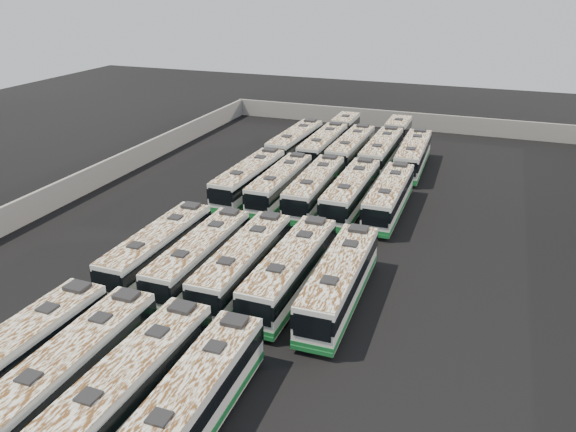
{
  "coord_description": "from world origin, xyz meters",
  "views": [
    {
      "loc": [
        11.57,
        -35.44,
        18.19
      ],
      "look_at": [
        -1.99,
        0.78,
        1.6
      ],
      "focal_mm": 35.0,
      "sensor_mm": 36.0,
      "label": 1
    }
  ],
  "objects_px": {
    "bus_front_left": "(72,369)",
    "bus_midfront_far_left": "(158,248)",
    "bus_midback_left": "(280,184)",
    "bus_midback_far_right": "(389,197)",
    "bus_back_left": "(331,140)",
    "bus_back_far_left": "(295,143)",
    "bus_midfront_far_right": "(340,281)",
    "bus_midfront_left": "(200,256)",
    "bus_midfront_center": "(243,263)",
    "bus_front_center": "(129,386)",
    "bus_midfront_right": "(291,270)",
    "bus_back_right": "(387,145)",
    "bus_midback_center": "(315,188)",
    "bus_front_right": "(192,404)",
    "bus_midback_far_left": "(249,179)",
    "bus_back_far_right": "(413,155)",
    "bus_front_far_left": "(15,357)",
    "bus_back_center": "(351,149)",
    "bus_midback_right": "(351,192)"
  },
  "relations": [
    {
      "from": "bus_midback_left",
      "to": "bus_back_far_left",
      "type": "relative_size",
      "value": 0.95
    },
    {
      "from": "bus_midback_right",
      "to": "bus_back_far_left",
      "type": "bearing_deg",
      "value": 127.46
    },
    {
      "from": "bus_midback_center",
      "to": "bus_back_right",
      "type": "xyz_separation_m",
      "value": [
        3.16,
        15.33,
        0.02
      ]
    },
    {
      "from": "bus_midfront_far_left",
      "to": "bus_midback_left",
      "type": "height_order",
      "value": "bus_midfront_far_left"
    },
    {
      "from": "bus_front_center",
      "to": "bus_midfront_right",
      "type": "distance_m",
      "value": 12.72
    },
    {
      "from": "bus_midfront_far_left",
      "to": "bus_midback_center",
      "type": "distance_m",
      "value": 15.79
    },
    {
      "from": "bus_front_far_left",
      "to": "bus_back_far_left",
      "type": "xyz_separation_m",
      "value": [
        -0.03,
        39.28,
        0.05
      ]
    },
    {
      "from": "bus_midback_far_left",
      "to": "bus_back_far_left",
      "type": "xyz_separation_m",
      "value": [
        -0.09,
        12.32,
        0.02
      ]
    },
    {
      "from": "bus_midback_far_left",
      "to": "bus_midfront_far_left",
      "type": "bearing_deg",
      "value": -89.12
    },
    {
      "from": "bus_midback_far_left",
      "to": "bus_front_right",
      "type": "bearing_deg",
      "value": -69.67
    },
    {
      "from": "bus_front_left",
      "to": "bus_midfront_center",
      "type": "relative_size",
      "value": 0.98
    },
    {
      "from": "bus_front_left",
      "to": "bus_front_right",
      "type": "xyz_separation_m",
      "value": [
        6.32,
        -0.1,
        -0.01
      ]
    },
    {
      "from": "bus_front_right",
      "to": "bus_midfront_right",
      "type": "xyz_separation_m",
      "value": [
        -0.09,
        12.37,
        0.06
      ]
    },
    {
      "from": "bus_front_left",
      "to": "bus_back_far_right",
      "type": "relative_size",
      "value": 0.96
    },
    {
      "from": "bus_back_center",
      "to": "bus_front_right",
      "type": "bearing_deg",
      "value": -84.47
    },
    {
      "from": "bus_front_right",
      "to": "bus_midback_left",
      "type": "relative_size",
      "value": 1.0
    },
    {
      "from": "bus_front_left",
      "to": "bus_front_right",
      "type": "relative_size",
      "value": 1.0
    },
    {
      "from": "bus_midfront_far_left",
      "to": "bus_back_right",
      "type": "bearing_deg",
      "value": 72.79
    },
    {
      "from": "bus_midback_left",
      "to": "bus_midback_center",
      "type": "relative_size",
      "value": 0.96
    },
    {
      "from": "bus_midfront_center",
      "to": "bus_midback_center",
      "type": "xyz_separation_m",
      "value": [
        0.0,
        14.5,
        0.01
      ]
    },
    {
      "from": "bus_front_left",
      "to": "bus_back_center",
      "type": "height_order",
      "value": "bus_back_center"
    },
    {
      "from": "bus_midback_center",
      "to": "bus_back_left",
      "type": "height_order",
      "value": "bus_midback_center"
    },
    {
      "from": "bus_midfront_left",
      "to": "bus_midfront_far_right",
      "type": "relative_size",
      "value": 0.96
    },
    {
      "from": "bus_midfront_far_right",
      "to": "bus_back_left",
      "type": "bearing_deg",
      "value": 106.44
    },
    {
      "from": "bus_midfront_left",
      "to": "bus_midfront_right",
      "type": "bearing_deg",
      "value": 1.88
    },
    {
      "from": "bus_front_far_left",
      "to": "bus_midfront_center",
      "type": "relative_size",
      "value": 0.99
    },
    {
      "from": "bus_front_center",
      "to": "bus_midfront_left",
      "type": "xyz_separation_m",
      "value": [
        -3.11,
        12.13,
        -0.03
      ]
    },
    {
      "from": "bus_midback_left",
      "to": "bus_midback_far_right",
      "type": "xyz_separation_m",
      "value": [
        9.47,
        0.25,
        0.02
      ]
    },
    {
      "from": "bus_front_left",
      "to": "bus_midfront_far_right",
      "type": "distance_m",
      "value": 15.26
    },
    {
      "from": "bus_front_center",
      "to": "bus_midback_center",
      "type": "distance_m",
      "value": 26.69
    },
    {
      "from": "bus_midfront_left",
      "to": "bus_midfront_center",
      "type": "xyz_separation_m",
      "value": [
        3.04,
        0.06,
        0.04
      ]
    },
    {
      "from": "bus_front_far_left",
      "to": "bus_midback_right",
      "type": "relative_size",
      "value": 0.98
    },
    {
      "from": "bus_back_left",
      "to": "bus_back_far_left",
      "type": "bearing_deg",
      "value": -138.49
    },
    {
      "from": "bus_front_center",
      "to": "bus_midfront_center",
      "type": "relative_size",
      "value": 1.0
    },
    {
      "from": "bus_midback_far_left",
      "to": "bus_back_left",
      "type": "xyz_separation_m",
      "value": [
        3.07,
        15.12,
        -0.02
      ]
    },
    {
      "from": "bus_back_right",
      "to": "bus_midfront_left",
      "type": "bearing_deg",
      "value": -101.6
    },
    {
      "from": "bus_midback_far_left",
      "to": "bus_midback_left",
      "type": "relative_size",
      "value": 1.04
    },
    {
      "from": "bus_back_center",
      "to": "bus_back_right",
      "type": "height_order",
      "value": "bus_back_right"
    },
    {
      "from": "bus_front_left",
      "to": "bus_back_right",
      "type": "distance_m",
      "value": 42.4
    },
    {
      "from": "bus_midback_left",
      "to": "bus_back_center",
      "type": "xyz_separation_m",
      "value": [
        3.12,
        12.27,
        0.06
      ]
    },
    {
      "from": "bus_back_far_left",
      "to": "bus_midfront_far_left",
      "type": "bearing_deg",
      "value": -88.59
    },
    {
      "from": "bus_midfront_far_right",
      "to": "bus_midfront_far_left",
      "type": "bearing_deg",
      "value": 178.77
    },
    {
      "from": "bus_midfront_center",
      "to": "bus_back_center",
      "type": "relative_size",
      "value": 0.99
    },
    {
      "from": "bus_midfront_left",
      "to": "bus_midfront_center",
      "type": "distance_m",
      "value": 3.04
    },
    {
      "from": "bus_midfront_center",
      "to": "bus_back_far_right",
      "type": "xyz_separation_m",
      "value": [
        6.35,
        26.94,
        0.02
      ]
    },
    {
      "from": "bus_midfront_right",
      "to": "bus_midfront_center",
      "type": "bearing_deg",
      "value": -176.29
    },
    {
      "from": "bus_midback_left",
      "to": "bus_back_left",
      "type": "distance_m",
      "value": 15.24
    },
    {
      "from": "bus_midfront_left",
      "to": "bus_midfront_far_right",
      "type": "xyz_separation_m",
      "value": [
        9.32,
        -0.02,
        0.05
      ]
    },
    {
      "from": "bus_front_left",
      "to": "bus_midfront_far_left",
      "type": "xyz_separation_m",
      "value": [
        -3.09,
        12.08,
        -0.01
      ]
    },
    {
      "from": "bus_front_right",
      "to": "bus_midback_left",
      "type": "bearing_deg",
      "value": 102.58
    }
  ]
}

